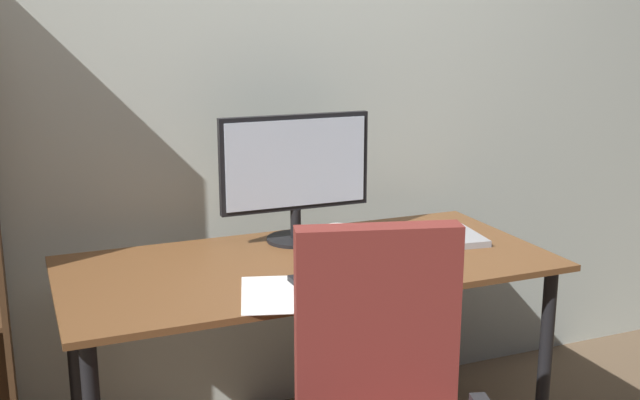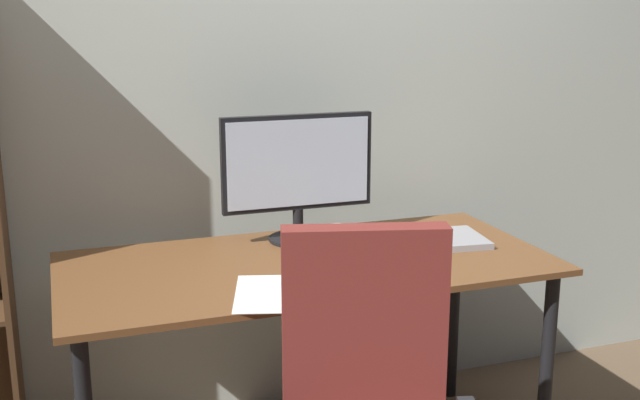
{
  "view_description": "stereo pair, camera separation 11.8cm",
  "coord_description": "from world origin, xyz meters",
  "px_view_note": "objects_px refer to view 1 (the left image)",
  "views": [
    {
      "loc": [
        -0.84,
        -2.13,
        1.5
      ],
      "look_at": [
        0.06,
        0.04,
        0.92
      ],
      "focal_mm": 42.96,
      "sensor_mm": 36.0,
      "label": 1
    },
    {
      "loc": [
        -0.73,
        -2.18,
        1.5
      ],
      "look_at": [
        0.06,
        0.04,
        0.92
      ],
      "focal_mm": 42.96,
      "sensor_mm": 36.0,
      "label": 2
    }
  ],
  "objects_px": {
    "desk": "(309,286)",
    "mouse": "(409,262)",
    "monitor": "(295,170)",
    "keyboard": "(340,277)",
    "coffee_mug": "(338,239)",
    "laptop": "(433,238)"
  },
  "relations": [
    {
      "from": "desk",
      "to": "mouse",
      "type": "bearing_deg",
      "value": -33.68
    },
    {
      "from": "monitor",
      "to": "desk",
      "type": "bearing_deg",
      "value": -100.39
    },
    {
      "from": "monitor",
      "to": "keyboard",
      "type": "xyz_separation_m",
      "value": [
        -0.02,
        -0.42,
        -0.24
      ]
    },
    {
      "from": "monitor",
      "to": "coffee_mug",
      "type": "xyz_separation_m",
      "value": [
        0.08,
        -0.18,
        -0.2
      ]
    },
    {
      "from": "mouse",
      "to": "coffee_mug",
      "type": "bearing_deg",
      "value": 136.65
    },
    {
      "from": "keyboard",
      "to": "laptop",
      "type": "distance_m",
      "value": 0.51
    },
    {
      "from": "keyboard",
      "to": "coffee_mug",
      "type": "height_order",
      "value": "coffee_mug"
    },
    {
      "from": "mouse",
      "to": "laptop",
      "type": "height_order",
      "value": "mouse"
    },
    {
      "from": "desk",
      "to": "coffee_mug",
      "type": "distance_m",
      "value": 0.18
    },
    {
      "from": "keyboard",
      "to": "desk",
      "type": "bearing_deg",
      "value": 93.64
    },
    {
      "from": "monitor",
      "to": "mouse",
      "type": "height_order",
      "value": "monitor"
    },
    {
      "from": "monitor",
      "to": "keyboard",
      "type": "bearing_deg",
      "value": -92.58
    },
    {
      "from": "keyboard",
      "to": "mouse",
      "type": "relative_size",
      "value": 3.02
    },
    {
      "from": "monitor",
      "to": "mouse",
      "type": "bearing_deg",
      "value": -60.54
    },
    {
      "from": "mouse",
      "to": "coffee_mug",
      "type": "relative_size",
      "value": 1.05
    },
    {
      "from": "monitor",
      "to": "keyboard",
      "type": "relative_size",
      "value": 1.79
    },
    {
      "from": "mouse",
      "to": "monitor",
      "type": "bearing_deg",
      "value": 132.58
    },
    {
      "from": "coffee_mug",
      "to": "keyboard",
      "type": "bearing_deg",
      "value": -111.86
    },
    {
      "from": "monitor",
      "to": "laptop",
      "type": "height_order",
      "value": "monitor"
    },
    {
      "from": "coffee_mug",
      "to": "laptop",
      "type": "height_order",
      "value": "coffee_mug"
    },
    {
      "from": "desk",
      "to": "mouse",
      "type": "height_order",
      "value": "mouse"
    },
    {
      "from": "desk",
      "to": "laptop",
      "type": "distance_m",
      "value": 0.48
    }
  ]
}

